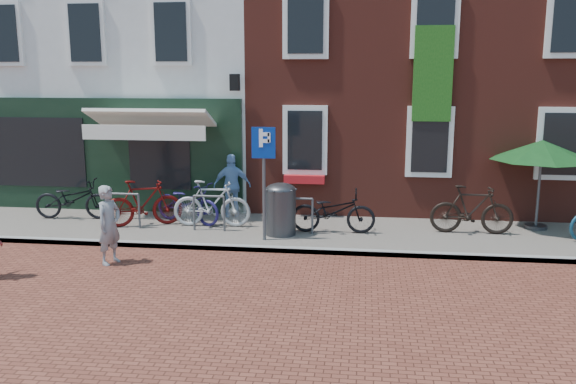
# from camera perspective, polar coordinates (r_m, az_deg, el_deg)

# --- Properties ---
(ground) EXTENTS (80.00, 80.00, 0.00)m
(ground) POSITION_cam_1_polar(r_m,az_deg,el_deg) (12.43, -2.11, -5.76)
(ground) COLOR brown
(sidewalk) EXTENTS (24.00, 3.00, 0.10)m
(sidewalk) POSITION_cam_1_polar(r_m,az_deg,el_deg) (13.73, 3.05, -3.89)
(sidewalk) COLOR slate
(sidewalk) RESTS_ON ground
(building_stucco) EXTENTS (8.00, 8.00, 9.00)m
(building_stucco) POSITION_cam_1_polar(r_m,az_deg,el_deg) (20.00, -13.43, 13.44)
(building_stucco) COLOR silver
(building_stucco) RESTS_ON ground
(building_brick_mid) EXTENTS (6.00, 8.00, 10.00)m
(building_brick_mid) POSITION_cam_1_polar(r_m,az_deg,el_deg) (18.77, 7.70, 15.33)
(building_brick_mid) COLOR maroon
(building_brick_mid) RESTS_ON ground
(litter_bin) EXTENTS (0.67, 0.67, 1.23)m
(litter_bin) POSITION_cam_1_polar(r_m,az_deg,el_deg) (13.26, -0.70, -1.37)
(litter_bin) COLOR #3B3B3F
(litter_bin) RESTS_ON sidewalk
(parking_sign) EXTENTS (0.50, 0.08, 2.43)m
(parking_sign) POSITION_cam_1_polar(r_m,az_deg,el_deg) (12.63, -2.31, 2.70)
(parking_sign) COLOR #4C4C4F
(parking_sign) RESTS_ON sidewalk
(parasol) EXTENTS (2.29, 2.29, 2.15)m
(parasol) POSITION_cam_1_polar(r_m,az_deg,el_deg) (14.72, 22.94, 4.00)
(parasol) COLOR #4C4C4F
(parasol) RESTS_ON sidewalk
(woman) EXTENTS (0.53, 0.65, 1.54)m
(woman) POSITION_cam_1_polar(r_m,az_deg,el_deg) (12.05, -16.58, -3.00)
(woman) COLOR gray
(woman) RESTS_ON ground
(cafe_person) EXTENTS (0.96, 0.50, 1.57)m
(cafe_person) POSITION_cam_1_polar(r_m,az_deg,el_deg) (14.94, -5.31, 0.61)
(cafe_person) COLOR #7AA2D5
(cafe_person) RESTS_ON sidewalk
(bicycle_0) EXTENTS (1.92, 0.83, 0.98)m
(bicycle_0) POSITION_cam_1_polar(r_m,az_deg,el_deg) (15.65, -19.70, -0.63)
(bicycle_0) COLOR black
(bicycle_0) RESTS_ON sidewalk
(bicycle_1) EXTENTS (1.87, 1.17, 1.09)m
(bicycle_1) POSITION_cam_1_polar(r_m,az_deg,el_deg) (14.43, -13.56, -1.02)
(bicycle_1) COLOR #500907
(bicycle_1) RESTS_ON sidewalk
(bicycle_2) EXTENTS (1.97, 1.36, 0.98)m
(bicycle_2) POSITION_cam_1_polar(r_m,az_deg,el_deg) (14.53, -9.48, -0.99)
(bicycle_2) COLOR #1D164D
(bicycle_2) RESTS_ON sidewalk
(bicycle_3) EXTENTS (1.84, 0.61, 1.09)m
(bicycle_3) POSITION_cam_1_polar(r_m,az_deg,el_deg) (14.08, -7.23, -1.09)
(bicycle_3) COLOR #AAAAAC
(bicycle_3) RESTS_ON sidewalk
(bicycle_4) EXTENTS (1.89, 0.70, 0.98)m
(bicycle_4) POSITION_cam_1_polar(r_m,az_deg,el_deg) (13.49, 4.31, -1.81)
(bicycle_4) COLOR black
(bicycle_4) RESTS_ON sidewalk
(bicycle_5) EXTENTS (1.82, 0.54, 1.09)m
(bicycle_5) POSITION_cam_1_polar(r_m,az_deg,el_deg) (13.97, 17.01, -1.60)
(bicycle_5) COLOR black
(bicycle_5) RESTS_ON sidewalk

